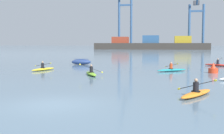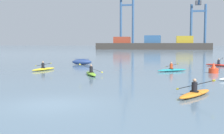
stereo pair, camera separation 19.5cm
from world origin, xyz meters
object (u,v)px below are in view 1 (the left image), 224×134
object	(u,v)px
capsized_dinghy	(81,62)
kayak_lime	(91,73)
gantry_crane_west	(125,13)
kayak_yellow	(43,69)
kayak_orange	(196,93)
kayak_red	(217,65)
container_barge	(151,45)
channel_buoy	(213,69)
kayak_teal	(172,70)
gantry_crane_west_mid	(197,17)

from	to	relation	value
capsized_dinghy	kayak_lime	size ratio (longest dim) A/B	0.82
gantry_crane_west	kayak_yellow	xyz separation A→B (m)	(10.70, -128.22, -19.05)
gantry_crane_west	kayak_orange	distance (m)	143.77
gantry_crane_west	kayak_yellow	size ratio (longest dim) A/B	11.62
kayak_orange	capsized_dinghy	bearing A→B (deg)	121.68
gantry_crane_west	kayak_red	xyz separation A→B (m)	(29.46, -118.54, -19.05)
container_barge	capsized_dinghy	world-z (taller)	container_barge
kayak_red	kayak_orange	xyz separation A→B (m)	(-4.52, -21.77, -0.00)
container_barge	channel_buoy	bearing A→B (deg)	-83.68
gantry_crane_west	kayak_teal	size ratio (longest dim) A/B	12.65
kayak_red	kayak_lime	distance (m)	18.21
container_barge	kayak_yellow	distance (m)	113.37
gantry_crane_west_mid	kayak_red	size ratio (longest dim) A/B	11.60
channel_buoy	kayak_red	bearing A→B (deg)	78.70
capsized_dinghy	gantry_crane_west_mid	bearing A→B (deg)	77.33
kayak_teal	capsized_dinghy	bearing A→B (deg)	148.60
kayak_yellow	kayak_red	distance (m)	21.11
gantry_crane_west_mid	kayak_teal	xyz separation A→B (m)	(-13.12, -117.57, -15.89)
kayak_orange	kayak_lime	world-z (taller)	kayak_lime
gantry_crane_west_mid	kayak_orange	bearing A→B (deg)	-95.22
gantry_crane_west_mid	kayak_yellow	distance (m)	123.02
kayak_yellow	kayak_orange	bearing A→B (deg)	-40.32
gantry_crane_west_mid	kayak_red	bearing A→B (deg)	-93.91
gantry_crane_west_mid	kayak_lime	xyz separation A→B (m)	(-20.15, -122.52, -15.89)
kayak_red	kayak_orange	size ratio (longest dim) A/B	0.93
kayak_red	gantry_crane_west	bearing A→B (deg)	103.96
gantry_crane_west	gantry_crane_west_mid	bearing A→B (deg)	-13.82
capsized_dinghy	kayak_orange	size ratio (longest dim) A/B	0.83
channel_buoy	capsized_dinghy	bearing A→B (deg)	152.83
gantry_crane_west_mid	kayak_yellow	size ratio (longest dim) A/B	10.24
channel_buoy	kayak_teal	size ratio (longest dim) A/B	0.32
channel_buoy	kayak_lime	world-z (taller)	kayak_lime
capsized_dinghy	kayak_yellow	distance (m)	8.82
capsized_dinghy	channel_buoy	xyz separation A→B (m)	(15.57, -7.99, 0.01)
container_barge	kayak_orange	xyz separation A→B (m)	(9.73, -125.35, -2.15)
gantry_crane_west	kayak_orange	world-z (taller)	gantry_crane_west
kayak_lime	kayak_teal	world-z (taller)	kayak_lime
channel_buoy	gantry_crane_west	bearing A→B (deg)	102.24
channel_buoy	kayak_orange	size ratio (longest dim) A/B	0.31
gantry_crane_west	capsized_dinghy	size ratio (longest dim) A/B	14.70
gantry_crane_west	kayak_lime	size ratio (longest dim) A/B	12.00
kayak_lime	capsized_dinghy	bearing A→B (deg)	111.13
channel_buoy	kayak_orange	bearing A→B (deg)	-102.04
container_barge	kayak_teal	distance (m)	112.06
kayak_orange	kayak_teal	distance (m)	13.70
capsized_dinghy	kayak_teal	bearing A→B (deg)	-31.40
gantry_crane_west_mid	kayak_yellow	world-z (taller)	gantry_crane_west_mid
gantry_crane_west_mid	kayak_red	xyz separation A→B (m)	(-7.47, -109.46, -15.89)
gantry_crane_west_mid	kayak_teal	world-z (taller)	gantry_crane_west_mid
container_barge	kayak_orange	bearing A→B (deg)	-85.56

